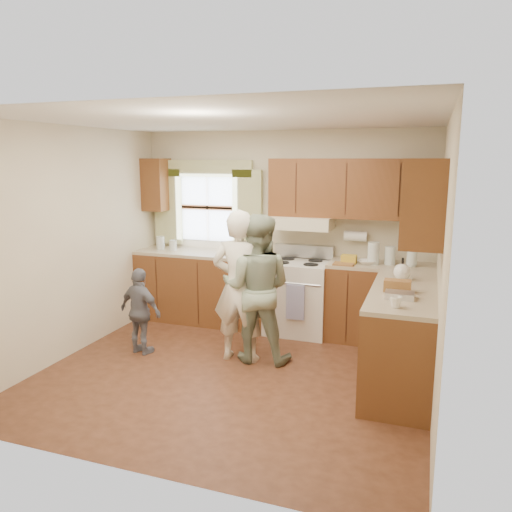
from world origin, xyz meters
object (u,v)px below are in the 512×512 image
at_px(woman_left, 240,286).
at_px(child, 141,311).
at_px(stove, 298,296).
at_px(woman_right, 257,288).

bearing_deg(woman_left, child, 6.41).
distance_m(stove, woman_right, 1.08).
xyz_separation_m(woman_right, child, (-1.27, -0.27, -0.31)).
bearing_deg(stove, woman_right, -101.31).
height_order(woman_left, child, woman_left).
height_order(stove, child, stove).
relative_size(woman_left, woman_right, 1.03).
height_order(stove, woman_right, woman_right).
distance_m(woman_right, child, 1.34).
xyz_separation_m(woman_left, woman_right, (0.17, 0.06, -0.02)).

